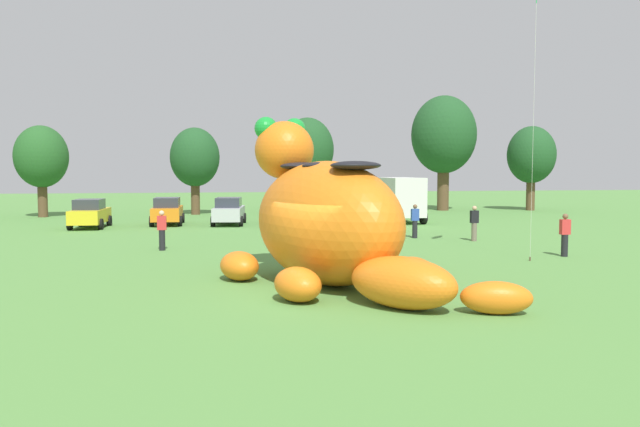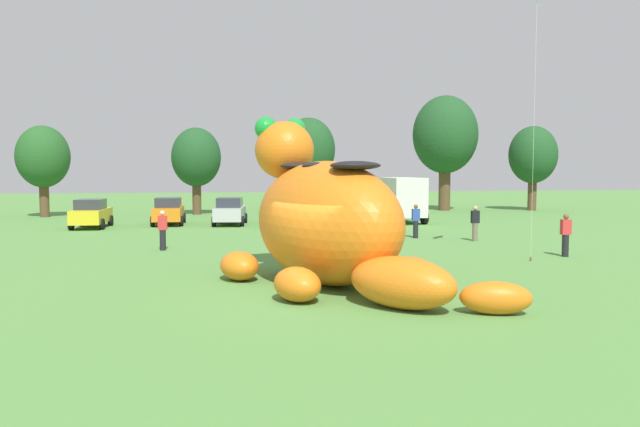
{
  "view_description": "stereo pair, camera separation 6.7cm",
  "coord_description": "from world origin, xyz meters",
  "px_view_note": "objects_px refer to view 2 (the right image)",
  "views": [
    {
      "loc": [
        -2.55,
        -16.38,
        3.4
      ],
      "look_at": [
        0.73,
        2.37,
        2.05
      ],
      "focal_mm": 33.99,
      "sensor_mm": 36.0,
      "label": 1
    },
    {
      "loc": [
        -2.48,
        -16.39,
        3.4
      ],
      "look_at": [
        0.73,
        2.37,
        2.05
      ],
      "focal_mm": 33.99,
      "sensor_mm": 36.0,
      "label": 2
    }
  ],
  "objects_px": {
    "spectator_near_inflatable": "(163,231)",
    "spectator_wandering": "(475,224)",
    "spectator_by_cars": "(566,235)",
    "car_yellow": "(91,213)",
    "box_truck": "(397,198)",
    "giant_inflatable_creature": "(326,221)",
    "car_orange": "(169,211)",
    "car_black": "(293,210)",
    "spectator_mid_field": "(416,221)",
    "car_silver": "(230,211)"
  },
  "relations": [
    {
      "from": "car_black",
      "to": "spectator_wandering",
      "type": "height_order",
      "value": "car_black"
    },
    {
      "from": "car_orange",
      "to": "spectator_by_cars",
      "type": "height_order",
      "value": "car_orange"
    },
    {
      "from": "spectator_near_inflatable",
      "to": "spectator_wandering",
      "type": "xyz_separation_m",
      "value": [
        14.59,
        0.93,
        0.0
      ]
    },
    {
      "from": "car_yellow",
      "to": "spectator_wandering",
      "type": "distance_m",
      "value": 22.2
    },
    {
      "from": "car_black",
      "to": "spectator_by_cars",
      "type": "relative_size",
      "value": 2.4
    },
    {
      "from": "spectator_by_cars",
      "to": "spectator_wandering",
      "type": "relative_size",
      "value": 1.0
    },
    {
      "from": "car_yellow",
      "to": "spectator_mid_field",
      "type": "bearing_deg",
      "value": -26.24
    },
    {
      "from": "spectator_mid_field",
      "to": "box_truck",
      "type": "bearing_deg",
      "value": 78.28
    },
    {
      "from": "car_silver",
      "to": "spectator_wandering",
      "type": "height_order",
      "value": "car_silver"
    },
    {
      "from": "car_orange",
      "to": "spectator_by_cars",
      "type": "xyz_separation_m",
      "value": [
        16.6,
        -17.31,
        -0.01
      ]
    },
    {
      "from": "car_yellow",
      "to": "box_truck",
      "type": "xyz_separation_m",
      "value": [
        19.33,
        1.32,
        0.74
      ]
    },
    {
      "from": "car_yellow",
      "to": "car_silver",
      "type": "xyz_separation_m",
      "value": [
        8.2,
        0.74,
        0.0
      ]
    },
    {
      "from": "car_yellow",
      "to": "spectator_by_cars",
      "type": "relative_size",
      "value": 2.42
    },
    {
      "from": "car_yellow",
      "to": "spectator_mid_field",
      "type": "height_order",
      "value": "car_yellow"
    },
    {
      "from": "spectator_near_inflatable",
      "to": "spectator_by_cars",
      "type": "bearing_deg",
      "value": -16.36
    },
    {
      "from": "car_black",
      "to": "spectator_by_cars",
      "type": "height_order",
      "value": "car_black"
    },
    {
      "from": "car_yellow",
      "to": "spectator_by_cars",
      "type": "xyz_separation_m",
      "value": [
        20.98,
        -15.88,
        -0.01
      ]
    },
    {
      "from": "car_black",
      "to": "box_truck",
      "type": "height_order",
      "value": "box_truck"
    },
    {
      "from": "spectator_mid_field",
      "to": "spectator_by_cars",
      "type": "height_order",
      "value": "same"
    },
    {
      "from": "car_black",
      "to": "spectator_near_inflatable",
      "type": "height_order",
      "value": "car_black"
    },
    {
      "from": "spectator_mid_field",
      "to": "spectator_by_cars",
      "type": "xyz_separation_m",
      "value": [
        3.69,
        -7.36,
        0.0
      ]
    },
    {
      "from": "spectator_mid_field",
      "to": "spectator_wandering",
      "type": "height_order",
      "value": "same"
    },
    {
      "from": "car_black",
      "to": "box_truck",
      "type": "bearing_deg",
      "value": 2.06
    },
    {
      "from": "car_black",
      "to": "car_yellow",
      "type": "bearing_deg",
      "value": -175.03
    },
    {
      "from": "giant_inflatable_creature",
      "to": "car_orange",
      "type": "xyz_separation_m",
      "value": [
        -6.24,
        21.37,
        -1.05
      ]
    },
    {
      "from": "car_orange",
      "to": "spectator_near_inflatable",
      "type": "relative_size",
      "value": 2.41
    },
    {
      "from": "car_silver",
      "to": "car_black",
      "type": "height_order",
      "value": "same"
    },
    {
      "from": "car_black",
      "to": "spectator_wandering",
      "type": "relative_size",
      "value": 2.4
    },
    {
      "from": "giant_inflatable_creature",
      "to": "box_truck",
      "type": "xyz_separation_m",
      "value": [
        8.71,
        21.26,
        -0.3
      ]
    },
    {
      "from": "giant_inflatable_creature",
      "to": "spectator_by_cars",
      "type": "distance_m",
      "value": 11.18
    },
    {
      "from": "car_silver",
      "to": "spectator_near_inflatable",
      "type": "height_order",
      "value": "car_silver"
    },
    {
      "from": "car_yellow",
      "to": "car_silver",
      "type": "distance_m",
      "value": 8.23
    },
    {
      "from": "car_silver",
      "to": "box_truck",
      "type": "relative_size",
      "value": 0.66
    },
    {
      "from": "car_yellow",
      "to": "car_black",
      "type": "height_order",
      "value": "same"
    },
    {
      "from": "car_orange",
      "to": "spectator_mid_field",
      "type": "bearing_deg",
      "value": -37.63
    },
    {
      "from": "car_black",
      "to": "box_truck",
      "type": "distance_m",
      "value": 7.12
    },
    {
      "from": "spectator_by_cars",
      "to": "giant_inflatable_creature",
      "type": "bearing_deg",
      "value": -158.62
    },
    {
      "from": "car_silver",
      "to": "car_black",
      "type": "relative_size",
      "value": 1.04
    },
    {
      "from": "spectator_near_inflatable",
      "to": "spectator_wandering",
      "type": "relative_size",
      "value": 1.0
    },
    {
      "from": "car_silver",
      "to": "car_black",
      "type": "xyz_separation_m",
      "value": [
        4.05,
        0.33,
        0.0
      ]
    },
    {
      "from": "car_yellow",
      "to": "car_black",
      "type": "relative_size",
      "value": 1.01
    },
    {
      "from": "car_yellow",
      "to": "car_silver",
      "type": "height_order",
      "value": "same"
    },
    {
      "from": "box_truck",
      "to": "spectator_by_cars",
      "type": "distance_m",
      "value": 17.3
    },
    {
      "from": "spectator_wandering",
      "to": "car_orange",
      "type": "bearing_deg",
      "value": 142.56
    },
    {
      "from": "box_truck",
      "to": "spectator_near_inflatable",
      "type": "distance_m",
      "value": 18.99
    },
    {
      "from": "car_silver",
      "to": "box_truck",
      "type": "xyz_separation_m",
      "value": [
        11.13,
        0.58,
        0.74
      ]
    },
    {
      "from": "car_black",
      "to": "box_truck",
      "type": "relative_size",
      "value": 0.64
    },
    {
      "from": "car_yellow",
      "to": "car_silver",
      "type": "bearing_deg",
      "value": 5.13
    },
    {
      "from": "car_orange",
      "to": "spectator_by_cars",
      "type": "relative_size",
      "value": 2.41
    },
    {
      "from": "box_truck",
      "to": "spectator_by_cars",
      "type": "xyz_separation_m",
      "value": [
        1.65,
        -17.2,
        -0.75
      ]
    }
  ]
}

